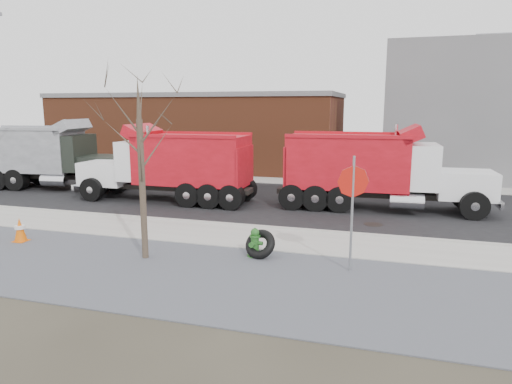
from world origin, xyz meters
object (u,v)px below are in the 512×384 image
(dump_truck_red_a, at_px, (375,167))
(dump_truck_grey, at_px, (48,154))
(truck_tire, at_px, (260,244))
(stop_sign, at_px, (353,195))
(dump_truck_red_b, at_px, (171,163))
(fire_hydrant, at_px, (255,244))

(dump_truck_red_a, xyz_separation_m, dump_truck_grey, (-16.97, 0.35, 0.04))
(truck_tire, relative_size, dump_truck_red_a, 0.12)
(truck_tire, relative_size, stop_sign, 0.34)
(stop_sign, xyz_separation_m, dump_truck_red_b, (-8.74, 7.00, -0.31))
(fire_hydrant, xyz_separation_m, dump_truck_grey, (-13.91, 7.88, 1.45))
(dump_truck_red_a, bearing_deg, truck_tire, -113.22)
(truck_tire, xyz_separation_m, stop_sign, (2.62, -0.43, 1.69))
(dump_truck_red_b, bearing_deg, dump_truck_red_a, -174.67)
(stop_sign, relative_size, dump_truck_red_b, 0.37)
(dump_truck_red_a, bearing_deg, fire_hydrant, -114.31)
(dump_truck_red_a, relative_size, dump_truck_red_b, 1.07)
(fire_hydrant, distance_m, dump_truck_red_b, 8.98)
(truck_tire, height_order, dump_truck_grey, dump_truck_grey)
(stop_sign, relative_size, dump_truck_grey, 0.38)
(dump_truck_grey, bearing_deg, truck_tire, -36.03)
(stop_sign, distance_m, dump_truck_red_a, 7.96)
(truck_tire, bearing_deg, dump_truck_red_b, 132.96)
(fire_hydrant, relative_size, dump_truck_grey, 0.11)
(stop_sign, height_order, dump_truck_grey, dump_truck_grey)
(dump_truck_red_a, relative_size, dump_truck_grey, 1.08)
(truck_tire, xyz_separation_m, dump_truck_red_a, (2.90, 7.53, 1.41))
(stop_sign, bearing_deg, fire_hydrant, 170.24)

